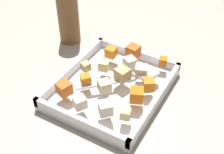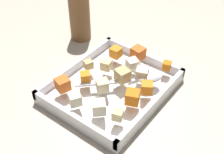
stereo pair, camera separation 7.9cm
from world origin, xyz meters
The scene contains 20 objects.
ground_plane centered at (0.00, 0.00, 0.00)m, with size 4.00×4.00×0.00m, color #BCB29E.
baking_dish centered at (-0.02, 0.02, 0.01)m, with size 0.32×0.27×0.04m.
carrot_chunk_corner_sw centered at (0.07, 0.07, 0.06)m, with size 0.03×0.03×0.03m, color orange.
carrot_chunk_near_spoon centered at (0.11, 0.02, 0.06)m, with size 0.03×0.03×0.03m, color orange.
carrot_chunk_near_right centered at (0.00, -0.08, 0.06)m, with size 0.03×0.03×0.03m, color orange.
carrot_chunk_front_center centered at (-0.05, -0.07, 0.06)m, with size 0.03×0.03×0.03m, color orange.
carrot_chunk_corner_ne centered at (0.11, -0.08, 0.05)m, with size 0.02×0.02×0.02m, color orange.
carrot_chunk_mid_left centered at (-0.06, 0.07, 0.05)m, with size 0.03×0.03×0.03m, color orange.
carrot_chunk_under_handle centered at (-0.12, 0.09, 0.06)m, with size 0.03×0.03×0.03m, color orange.
potato_chunk_near_left centered at (0.01, 0.06, 0.05)m, with size 0.03×0.03×0.03m, color #E0CC89.
potato_chunk_center centered at (-0.13, -0.03, 0.06)m, with size 0.03×0.03×0.03m, color beige.
potato_chunk_corner_se centered at (0.04, -0.04, 0.06)m, with size 0.03×0.03×0.03m, color beige.
potato_chunk_far_left centered at (-0.14, 0.03, 0.06)m, with size 0.03×0.03×0.03m, color beige.
potato_chunk_mid_right centered at (-0.12, -0.08, 0.05)m, with size 0.02×0.02×0.02m, color #E0CC89.
potato_chunk_heap_top centered at (0.00, -0.01, 0.06)m, with size 0.03×0.03×0.03m, color tan.
potato_chunk_far_right centered at (-0.06, 0.01, 0.06)m, with size 0.03×0.03×0.03m, color beige.
potato_chunk_heap_side centered at (-0.01, 0.10, 0.05)m, with size 0.02×0.02×0.02m, color tan.
parsnip_chunk_rim_edge centered at (0.06, 0.00, 0.06)m, with size 0.03×0.03×0.03m, color silver.
serving_spoon centered at (0.03, -0.05, 0.05)m, with size 0.18×0.18×0.02m.
pepper_mill centered at (0.14, 0.26, 0.09)m, with size 0.07×0.07×0.21m.
Camera 2 is at (-0.50, -0.35, 0.56)m, focal length 48.15 mm.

